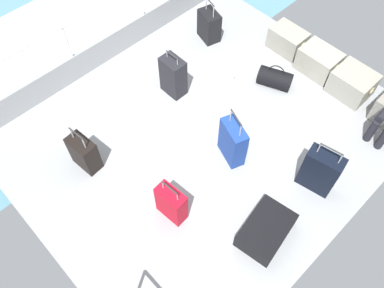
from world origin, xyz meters
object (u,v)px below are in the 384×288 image
(cargo_crate_0, at_px, (288,40))
(suitcase_4, at_px, (266,230))
(cargo_crate_1, at_px, (319,61))
(suitcase_5, at_px, (209,26))
(cargo_crate_2, at_px, (352,83))
(suitcase_0, at_px, (233,142))
(suitcase_2, at_px, (320,171))
(duffel_bag, at_px, (275,78))
(paper_cup, at_px, (232,78))
(suitcase_3, at_px, (173,76))
(suitcase_1, at_px, (84,153))
(suitcase_6, at_px, (171,203))

(cargo_crate_0, xyz_separation_m, suitcase_4, (1.87, -2.73, -0.07))
(cargo_crate_1, bearing_deg, suitcase_5, -158.05)
(cargo_crate_2, distance_m, suitcase_0, 2.20)
(cargo_crate_0, bearing_deg, suitcase_2, -42.91)
(suitcase_5, bearing_deg, cargo_crate_2, 16.20)
(suitcase_5, distance_m, duffel_bag, 1.46)
(cargo_crate_2, bearing_deg, cargo_crate_0, 177.83)
(suitcase_5, xyz_separation_m, paper_cup, (0.94, -0.43, -0.21))
(suitcase_3, height_order, suitcase_5, suitcase_3)
(suitcase_1, xyz_separation_m, suitcase_6, (1.33, 0.34, 0.01))
(suitcase_4, distance_m, suitcase_6, 1.19)
(cargo_crate_2, bearing_deg, suitcase_0, -102.64)
(cargo_crate_0, height_order, suitcase_5, suitcase_5)
(suitcase_0, xyz_separation_m, suitcase_5, (-1.88, 1.46, -0.07))
(suitcase_4, relative_size, suitcase_5, 1.05)
(cargo_crate_1, distance_m, paper_cup, 1.39)
(suitcase_2, xyz_separation_m, suitcase_4, (0.00, -1.00, -0.22))
(suitcase_0, bearing_deg, paper_cup, 132.41)
(cargo_crate_1, xyz_separation_m, suitcase_6, (0.23, -3.33, 0.07))
(paper_cup, bearing_deg, cargo_crate_1, 54.76)
(suitcase_1, bearing_deg, suitcase_3, 95.03)
(cargo_crate_0, height_order, suitcase_6, suitcase_6)
(cargo_crate_2, distance_m, paper_cup, 1.81)
(suitcase_0, xyz_separation_m, suitcase_1, (-1.26, -1.51, -0.06))
(suitcase_2, bearing_deg, duffel_bag, 146.88)
(cargo_crate_1, bearing_deg, suitcase_0, -86.06)
(suitcase_6, bearing_deg, suitcase_5, 126.73)
(suitcase_0, bearing_deg, suitcase_1, -129.80)
(suitcase_2, distance_m, suitcase_5, 3.12)
(suitcase_0, xyz_separation_m, duffel_bag, (-0.42, 1.43, -0.18))
(duffel_bag, distance_m, paper_cup, 0.66)
(suitcase_3, distance_m, paper_cup, 0.97)
(cargo_crate_1, distance_m, suitcase_2, 2.10)
(paper_cup, bearing_deg, suitcase_2, -15.88)
(cargo_crate_1, xyz_separation_m, suitcase_0, (0.15, -2.16, 0.12))
(cargo_crate_0, distance_m, suitcase_6, 3.47)
(suitcase_4, bearing_deg, cargo_crate_0, 124.39)
(cargo_crate_2, relative_size, suitcase_1, 0.85)
(suitcase_2, distance_m, suitcase_6, 1.91)
(suitcase_4, bearing_deg, cargo_crate_1, 114.40)
(cargo_crate_1, height_order, suitcase_6, suitcase_6)
(cargo_crate_2, relative_size, suitcase_5, 0.85)
(suitcase_2, xyz_separation_m, paper_cup, (-2.01, 0.57, -0.29))
(cargo_crate_2, xyz_separation_m, suitcase_3, (-1.89, -1.92, 0.12))
(suitcase_0, xyz_separation_m, suitcase_6, (0.08, -1.17, -0.05))
(suitcase_3, bearing_deg, cargo_crate_0, 72.68)
(suitcase_0, height_order, suitcase_5, suitcase_0)
(cargo_crate_0, relative_size, suitcase_6, 0.87)
(suitcase_5, distance_m, paper_cup, 1.05)
(suitcase_2, xyz_separation_m, suitcase_5, (-2.95, 1.00, -0.09))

